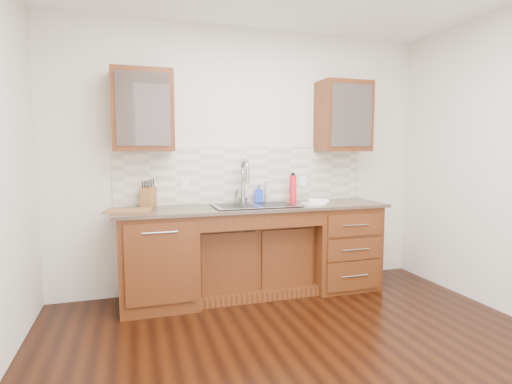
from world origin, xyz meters
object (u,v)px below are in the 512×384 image
object	(u,v)px
plate	(314,204)
cutting_board	(128,211)
water_bottle	(293,189)
soap_bottle	(259,194)
knife_block	(148,197)

from	to	relation	value
plate	cutting_board	bearing A→B (deg)	178.08
cutting_board	water_bottle	bearing A→B (deg)	6.31
plate	cutting_board	distance (m)	1.81
soap_bottle	water_bottle	xyz separation A→B (m)	(0.36, -0.07, 0.05)
knife_block	cutting_board	size ratio (longest dim) A/B	0.50
knife_block	cutting_board	bearing A→B (deg)	-102.12
water_bottle	plate	world-z (taller)	water_bottle
soap_bottle	plate	size ratio (longest dim) A/B	0.71
soap_bottle	knife_block	distance (m)	1.13
water_bottle	soap_bottle	bearing A→B (deg)	168.51
soap_bottle	cutting_board	xyz separation A→B (m)	(-1.32, -0.26, -0.09)
plate	cutting_board	world-z (taller)	cutting_board
knife_block	plate	bearing A→B (deg)	12.42
knife_block	cutting_board	distance (m)	0.33
plate	cutting_board	xyz separation A→B (m)	(-1.81, 0.06, 0.00)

